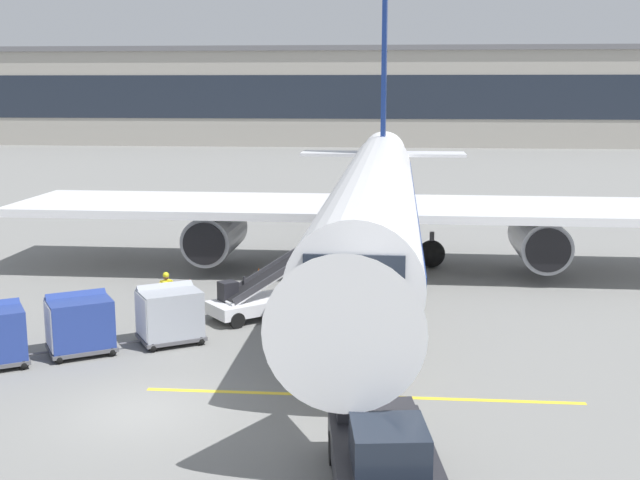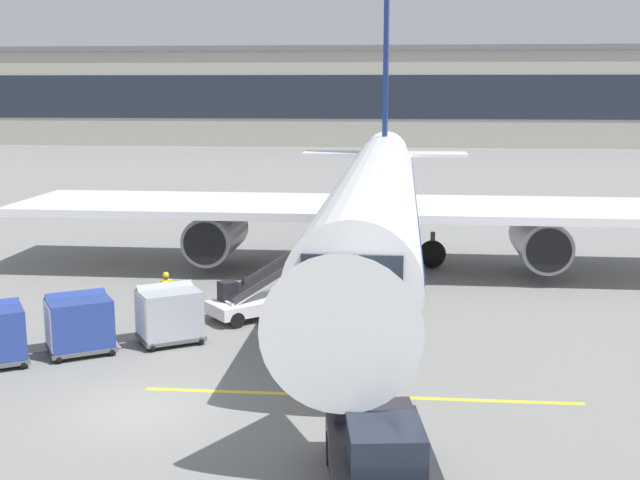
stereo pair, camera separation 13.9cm
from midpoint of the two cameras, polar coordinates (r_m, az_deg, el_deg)
The scene contains 13 objects.
ground_plane at distance 21.99m, azimuth -12.27°, elevation -11.70°, with size 600.00×600.00×0.00m, color slate.
parked_airplane at distance 36.70m, azimuth 4.08°, elevation 3.01°, with size 33.03×42.42×14.11m.
belt_loader at distance 29.64m, azimuth -4.03°, elevation -3.83°, with size 4.90×4.38×2.93m.
baggage_cart_lead at distance 27.04m, azimuth -10.50°, elevation -5.10°, with size 2.74×2.41×1.91m.
baggage_cart_second at distance 26.64m, azimuth -16.53°, elevation -5.62°, with size 2.74×2.41×1.91m.
pushback_tug at distance 17.17m, azimuth 4.59°, elevation -15.13°, with size 2.64×4.63×1.83m.
ground_crew_by_loader at distance 28.46m, azimuth -10.74°, elevation -4.31°, with size 0.41×0.50×1.74m.
ground_crew_by_carts at distance 29.78m, azimuth -10.68°, elevation -3.63°, with size 0.44×0.43×1.74m.
safety_cone_engine_keepout at distance 35.08m, azimuth -4.20°, elevation -2.47°, with size 0.52×0.52×0.60m.
safety_cone_wingtip at distance 33.36m, azimuth -9.03°, elevation -3.25°, with size 0.54×0.54×0.62m.
apron_guidance_line_lead_in at distance 36.51m, azimuth 4.06°, elevation -2.40°, with size 0.20×110.00×0.01m.
apron_guidance_line_stop_bar at distance 22.44m, azimuth 3.05°, elevation -10.98°, with size 12.00×0.20×0.01m.
terminal_building at distance 120.57m, azimuth -0.70°, elevation 10.12°, with size 148.25×15.57×13.89m.
Camera 2 is at (6.45, -19.32, 8.32)m, focal length 45.22 mm.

